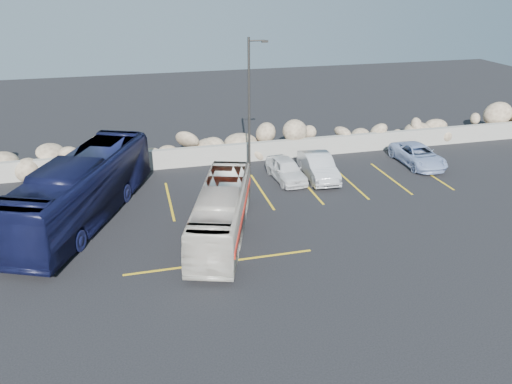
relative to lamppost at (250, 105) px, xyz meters
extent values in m
plane|color=black|center=(-2.56, -9.50, -4.30)|extent=(90.00, 90.00, 0.00)
cube|color=gray|center=(-2.56, 2.50, -3.70)|extent=(60.00, 0.40, 1.20)
cube|color=gold|center=(-5.06, -2.50, -4.29)|extent=(0.12, 5.00, 0.01)
cube|color=gold|center=(0.04, -2.50, -4.29)|extent=(0.12, 5.00, 0.01)
cube|color=gold|center=(2.74, -2.50, -4.29)|extent=(0.12, 5.00, 0.01)
cube|color=gold|center=(5.34, -2.50, -4.29)|extent=(0.12, 5.00, 0.01)
cube|color=gold|center=(7.94, -2.50, -4.29)|extent=(0.12, 5.00, 0.01)
cube|color=gold|center=(10.54, -2.50, -4.29)|extent=(0.12, 5.00, 0.01)
cube|color=gold|center=(-3.56, -9.30, -4.29)|extent=(8.00, 0.12, 0.01)
cylinder|color=#302E2B|center=(-0.06, 0.00, -0.30)|extent=(0.14, 0.14, 8.00)
cylinder|color=#302E2B|center=(0.39, 0.00, 3.50)|extent=(0.90, 0.08, 0.08)
cube|color=#302E2B|center=(0.84, 0.00, 3.45)|extent=(0.35, 0.18, 0.12)
imported|color=silver|center=(-3.04, -6.93, -3.11)|extent=(4.51, 8.67, 2.36)
imported|color=black|center=(-9.24, -3.61, -2.71)|extent=(6.89, 11.48, 3.16)
imported|color=white|center=(1.86, -1.22, -3.65)|extent=(1.81, 3.92, 1.30)
imported|color=silver|center=(3.78, -1.39, -3.58)|extent=(1.82, 4.44, 1.43)
imported|color=#97ABD6|center=(10.69, -0.83, -3.67)|extent=(2.15, 4.53, 1.25)
camera|label=1|loc=(-6.55, -27.10, 6.82)|focal=35.00mm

